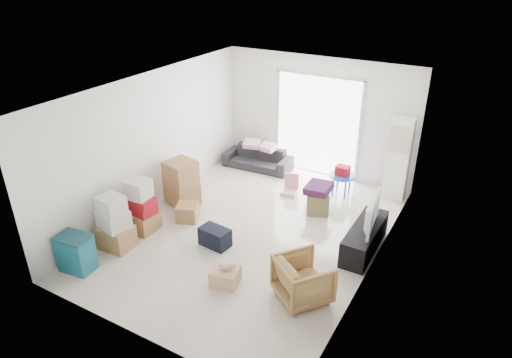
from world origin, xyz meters
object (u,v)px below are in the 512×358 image
object	(u,v)px
ottoman	(318,202)
television	(366,223)
ac_tower	(398,159)
wood_crate	(226,276)
tv_console	(364,238)
sofa	(258,155)
kids_table	(342,174)
armchair	(303,278)
storage_bins	(76,253)

from	to	relation	value
ottoman	television	bearing A→B (deg)	-33.68
ac_tower	ottoman	bearing A→B (deg)	-129.57
wood_crate	tv_console	bearing A→B (deg)	50.50
sofa	ottoman	distance (m)	2.42
sofa	ottoman	world-z (taller)	sofa
ac_tower	sofa	xyz separation A→B (m)	(-3.22, -0.15, -0.55)
ottoman	ac_tower	bearing A→B (deg)	50.43
tv_console	wood_crate	bearing A→B (deg)	-129.50
ottoman	kids_table	world-z (taller)	kids_table
ottoman	kids_table	bearing A→B (deg)	80.73
television	wood_crate	size ratio (longest dim) A/B	2.36
television	ac_tower	bearing A→B (deg)	-5.60
sofa	wood_crate	world-z (taller)	sofa
tv_console	armchair	distance (m)	1.72
tv_console	ottoman	xyz separation A→B (m)	(-1.21, 0.80, -0.02)
television	ottoman	world-z (taller)	television
ottoman	armchair	bearing A→B (deg)	-72.24
ac_tower	storage_bins	bearing A→B (deg)	-127.38
storage_bins	television	bearing A→B (deg)	36.04
sofa	armchair	distance (m)	4.68
kids_table	armchair	bearing A→B (deg)	-79.37
tv_console	ottoman	distance (m)	1.45
tv_console	wood_crate	distance (m)	2.52
television	kids_table	bearing A→B (deg)	24.34
wood_crate	kids_table	bearing A→B (deg)	81.48
ac_tower	storage_bins	world-z (taller)	ac_tower
storage_bins	wood_crate	xyz separation A→B (m)	(2.30, 0.89, -0.18)
storage_bins	sofa	bearing A→B (deg)	82.69
armchair	wood_crate	world-z (taller)	armchair
tv_console	wood_crate	xyz separation A→B (m)	(-1.60, -1.95, -0.10)
sofa	ac_tower	bearing A→B (deg)	-0.79
sofa	kids_table	distance (m)	2.25
storage_bins	kids_table	size ratio (longest dim) A/B	0.95
kids_table	television	bearing A→B (deg)	-58.75
television	wood_crate	distance (m)	2.55
ac_tower	tv_console	world-z (taller)	ac_tower
sofa	armchair	xyz separation A→B (m)	(2.86, -3.71, 0.06)
television	ottoman	size ratio (longest dim) A/B	2.25
ottoman	wood_crate	bearing A→B (deg)	-98.26
television	ottoman	bearing A→B (deg)	49.42
tv_console	sofa	distance (m)	3.86
television	sofa	distance (m)	3.87
kids_table	wood_crate	bearing A→B (deg)	-98.52
ottoman	sofa	bearing A→B (deg)	148.89
kids_table	storage_bins	bearing A→B (deg)	-121.90
sofa	ottoman	bearing A→B (deg)	-34.57
kids_table	sofa	bearing A→B (deg)	171.92
ottoman	kids_table	distance (m)	0.98
tv_console	television	xyz separation A→B (m)	(0.00, -0.00, 0.30)
ac_tower	wood_crate	xyz separation A→B (m)	(-1.55, -4.15, -0.74)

